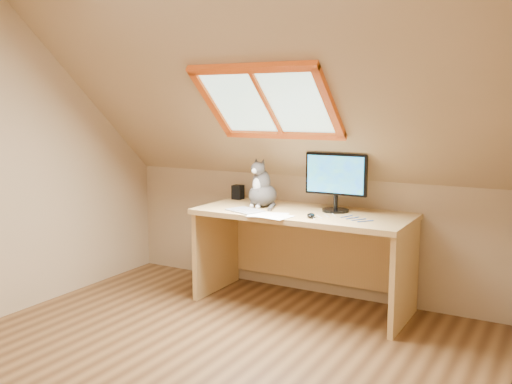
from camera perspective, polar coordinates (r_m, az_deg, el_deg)
The scene contains 10 objects.
ground at distance 3.67m, azimuth -7.00°, elevation -17.25°, with size 3.50×3.50×0.00m, color brown.
room_shell at distance 3.23m, azimuth -8.45°, elevation 5.58°, with size 3.52×3.52×2.41m.
desk at distance 4.61m, azimuth 5.06°, elevation -4.62°, with size 1.70×0.74×0.77m.
monitor at distance 4.47m, azimuth 7.99°, elevation 1.36°, with size 0.50×0.21×0.46m.
cat at distance 4.67m, azimuth 0.60°, elevation 0.29°, with size 0.26×0.30×0.41m.
desk_speaker at distance 5.05m, azimuth -1.82°, elevation -0.02°, with size 0.09×0.09×0.12m, color black.
graphics_tablet at distance 4.48m, azimuth -1.11°, elevation -1.87°, with size 0.27×0.20×0.01m, color #B2B2B7.
mouse at distance 4.25m, azimuth 5.51°, elevation -2.35°, with size 0.06×0.11×0.03m, color black.
papers at distance 4.32m, azimuth 1.80°, elevation -2.32°, with size 0.33×0.27×0.00m.
cables at distance 4.25m, azimuth 8.66°, elevation -2.57°, with size 0.51×0.26×0.01m.
Camera 1 is at (1.98, -2.64, 1.60)m, focal length 40.00 mm.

